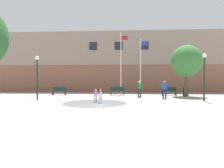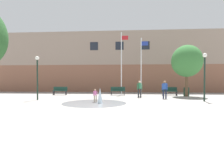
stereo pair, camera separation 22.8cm
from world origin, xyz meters
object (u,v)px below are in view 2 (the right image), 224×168
(park_bench_near_trashcan, at_px, (170,91))
(lamp_post_left_lane, at_px, (37,71))
(flagpole_left, at_px, (122,61))
(trash_can, at_px, (186,92))
(lamp_post_right_lane, at_px, (205,70))
(adult_watching, at_px, (165,88))
(child_with_pink_shirt, at_px, (95,94))
(park_bench_center, at_px, (60,91))
(adult_in_red, at_px, (140,88))
(park_bench_under_right_flagpole, at_px, (118,91))
(street_tree_near_building, at_px, (187,61))
(flagpole_right, at_px, (141,64))

(park_bench_near_trashcan, distance_m, lamp_post_left_lane, 13.13)
(park_bench_near_trashcan, distance_m, flagpole_left, 6.10)
(park_bench_near_trashcan, xyz_separation_m, trash_can, (1.58, -0.46, -0.03))
(lamp_post_right_lane, bearing_deg, flagpole_left, 139.30)
(adult_watching, height_order, child_with_pink_shirt, adult_watching)
(park_bench_center, bearing_deg, flagpole_left, 5.02)
(adult_in_red, bearing_deg, lamp_post_right_lane, -124.78)
(park_bench_under_right_flagpole, xyz_separation_m, flagpole_left, (0.41, 0.39, 3.26))
(adult_in_red, bearing_deg, street_tree_near_building, -79.69)
(flagpole_right, xyz_separation_m, lamp_post_left_lane, (-9.09, -5.62, -1.00))
(adult_in_red, xyz_separation_m, street_tree_near_building, (4.82, 1.36, 2.62))
(park_bench_under_right_flagpole, xyz_separation_m, trash_can, (7.11, -0.75, -0.03))
(flagpole_left, height_order, lamp_post_left_lane, flagpole_left)
(park_bench_near_trashcan, xyz_separation_m, adult_watching, (-1.26, -3.28, 0.45))
(adult_watching, bearing_deg, lamp_post_right_lane, -69.04)
(park_bench_under_right_flagpole, height_order, trash_can, park_bench_under_right_flagpole)
(lamp_post_right_lane, bearing_deg, flagpole_right, 127.61)
(park_bench_under_right_flagpole, bearing_deg, park_bench_near_trashcan, -3.00)
(adult_in_red, bearing_deg, adult_watching, -121.81)
(park_bench_center, height_order, adult_in_red, adult_in_red)
(park_bench_center, xyz_separation_m, adult_watching, (10.72, -3.36, 0.45))
(flagpole_right, bearing_deg, adult_in_red, -98.74)
(adult_watching, bearing_deg, street_tree_near_building, 4.14)
(park_bench_under_right_flagpole, distance_m, adult_in_red, 3.35)
(adult_watching, relative_size, flagpole_left, 0.23)
(lamp_post_left_lane, bearing_deg, flagpole_right, 31.74)
(lamp_post_right_lane, bearing_deg, street_tree_near_building, 89.28)
(child_with_pink_shirt, bearing_deg, park_bench_center, 40.78)
(park_bench_under_right_flagpole, height_order, flagpole_left, flagpole_left)
(child_with_pink_shirt, xyz_separation_m, lamp_post_right_lane, (8.38, 1.16, 1.87))
(adult_watching, distance_m, flagpole_right, 4.96)
(flagpole_right, xyz_separation_m, street_tree_near_building, (4.37, -1.56, 0.15))
(flagpole_left, xyz_separation_m, lamp_post_right_lane, (6.51, -5.60, -1.29))
(child_with_pink_shirt, xyz_separation_m, trash_can, (8.56, 5.62, -0.13))
(adult_in_red, xyz_separation_m, trash_can, (4.95, 1.78, -0.48))
(adult_watching, xyz_separation_m, flagpole_left, (-3.85, 3.97, 2.81))
(adult_watching, xyz_separation_m, trash_can, (2.84, 2.82, -0.48))
(adult_in_red, distance_m, street_tree_near_building, 5.65)
(park_bench_center, height_order, lamp_post_left_lane, lamp_post_left_lane)
(park_bench_center, distance_m, lamp_post_right_lane, 14.42)
(trash_can, bearing_deg, flagpole_right, 165.78)
(flagpole_right, bearing_deg, lamp_post_right_lane, -52.39)
(park_bench_under_right_flagpole, relative_size, adult_in_red, 1.01)
(child_with_pink_shirt, height_order, flagpole_right, flagpole_right)
(adult_watching, bearing_deg, park_bench_near_trashcan, 31.62)
(adult_watching, bearing_deg, flagpole_right, 75.27)
(park_bench_under_right_flagpole, height_order, child_with_pink_shirt, child_with_pink_shirt)
(lamp_post_left_lane, relative_size, street_tree_near_building, 0.70)
(park_bench_center, relative_size, adult_watching, 1.01)
(park_bench_center, distance_m, adult_in_red, 8.93)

